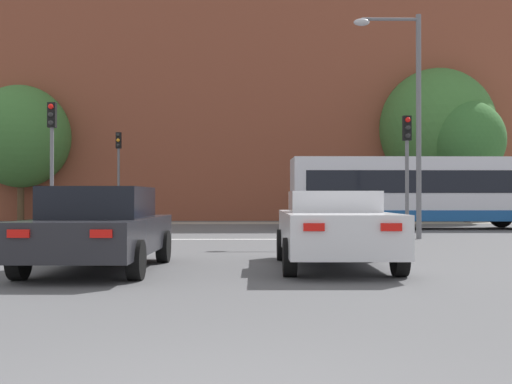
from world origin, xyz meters
name	(u,v)px	position (x,y,z in m)	size (l,w,h in m)	color
stop_line_strip	(234,239)	(0.00, 16.14, 0.00)	(8.87, 0.30, 0.01)	silver
far_pavement	(239,223)	(0.00, 28.78, 0.01)	(69.85, 2.50, 0.01)	gray
brick_civic_building	(255,76)	(0.99, 37.62, 9.16)	(29.54, 11.99, 24.44)	brown
car_saloon_left	(100,228)	(-2.26, 7.74, 0.75)	(2.16, 4.54, 1.49)	#232328
car_roadster_right	(334,229)	(1.98, 8.13, 0.72)	(2.07, 4.42, 1.42)	silver
bus_crossing_lead	(429,191)	(7.95, 22.74, 1.57)	(11.35, 2.70, 2.93)	silver
traffic_light_near_right	(407,155)	(5.57, 16.92, 2.67)	(0.26, 0.31, 3.95)	slate
traffic_light_near_left	(52,147)	(-5.83, 16.78, 2.90)	(0.26, 0.31, 4.33)	slate
traffic_light_far_left	(118,163)	(-5.94, 28.10, 3.02)	(0.26, 0.31, 4.53)	slate
street_lamp_junction	(407,101)	(5.41, 16.27, 4.32)	(2.12, 0.36, 7.05)	slate
pedestrian_waiting	(384,203)	(7.57, 29.60, 1.01)	(0.28, 0.43, 1.73)	black
pedestrian_walking_east	(137,202)	(-4.99, 27.96, 1.06)	(0.26, 0.41, 1.80)	#333851
tree_by_building	(467,140)	(11.90, 29.48, 4.28)	(3.95, 3.95, 6.37)	#4C3823
tree_kerbside	(21,137)	(-11.80, 31.10, 4.59)	(5.27, 5.27, 7.37)	#4C3823
tree_distant	(437,129)	(10.97, 31.58, 5.11)	(6.35, 6.35, 8.45)	#4C3823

